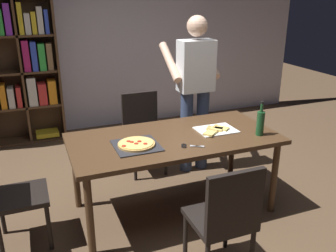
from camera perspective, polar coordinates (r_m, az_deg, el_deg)
The scene contains 12 objects.
ground_plane at distance 3.59m, azimuth 0.90°, elevation -12.85°, with size 12.00×12.00×0.00m, color brown.
back_wall at distance 5.53m, azimuth -9.64°, elevation 14.20°, with size 6.40×0.10×2.80m, color #BCB7C6.
dining_table at distance 3.27m, azimuth 0.96°, elevation -2.81°, with size 1.86×0.91×0.75m.
chair_near_camera at distance 2.61m, azimuth 9.08°, elevation -13.82°, with size 0.42×0.42×0.90m.
chair_far_side at distance 4.15m, azimuth -4.00°, elevation -0.19°, with size 0.42×0.42×0.90m.
chair_left_end at distance 3.14m, azimuth -24.02°, elevation -9.13°, with size 0.42×0.42×0.90m.
bookshelf at distance 5.25m, azimuth -24.50°, elevation 7.68°, with size 1.40×0.35×1.95m.
person_serving_pizza at distance 4.00m, azimuth 4.28°, elevation 6.31°, with size 0.55×0.54×1.75m.
pepperoni_pizza_on_tray at distance 3.05m, azimuth -5.01°, elevation -2.93°, with size 0.37×0.37×0.04m.
pizza_slices_on_towel at distance 3.40m, azimuth 7.52°, elevation -0.59°, with size 0.37×0.30×0.03m.
wine_bottle at distance 3.34m, azimuth 14.39°, elevation 0.53°, with size 0.07×0.07×0.32m.
kitchen_scissors at distance 3.04m, azimuth 3.30°, elevation -3.15°, with size 0.19×0.14×0.01m.
Camera 1 is at (-1.15, -2.77, 1.97)m, focal length 38.56 mm.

